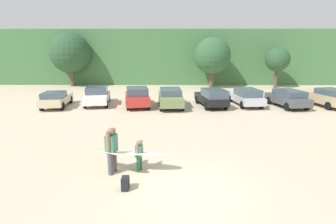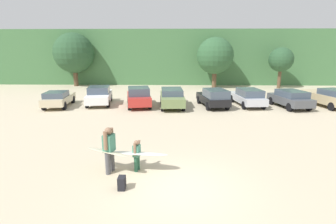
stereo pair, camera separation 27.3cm
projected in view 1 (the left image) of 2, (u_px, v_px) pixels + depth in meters
ground_plane at (183, 190)px, 8.87m from camera, size 120.00×120.00×0.00m
hillside_ridge at (173, 56)px, 39.91m from camera, size 108.00×12.00×7.17m
tree_center_right at (70, 53)px, 32.91m from camera, size 5.01×5.01×6.69m
tree_center at (212, 56)px, 31.80m from camera, size 4.41×4.41×6.09m
tree_ridge_back at (278, 60)px, 31.63m from camera, size 2.90×2.90×4.89m
parked_car_champagne at (56, 99)px, 21.40m from camera, size 2.20×4.27×1.32m
parked_car_white at (97, 95)px, 22.37m from camera, size 2.49×4.49×1.54m
parked_car_red at (137, 97)px, 21.64m from camera, size 2.54×4.38×1.62m
parked_car_olive_green at (170, 97)px, 21.50m from camera, size 2.11×4.67×1.49m
parked_car_black at (212, 97)px, 21.44m from camera, size 2.40×4.34×1.54m
parked_car_silver at (246, 96)px, 22.04m from camera, size 2.19×4.53×1.45m
parked_car_dark_gray at (288, 98)px, 21.39m from camera, size 2.47×4.22×1.42m
parked_car_tan at (325, 97)px, 21.82m from camera, size 2.73×5.04×1.53m
person_adult at (112, 148)px, 9.86m from camera, size 0.43×0.66×1.80m
person_child at (139, 154)px, 10.10m from camera, size 0.30×0.56×1.24m
surfboard_cream at (110, 152)px, 9.92m from camera, size 2.10×1.45×0.24m
surfboard_white at (141, 154)px, 10.08m from camera, size 2.34×0.90×0.20m
backpack_dropped at (125, 183)px, 8.83m from camera, size 0.24×0.34×0.45m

